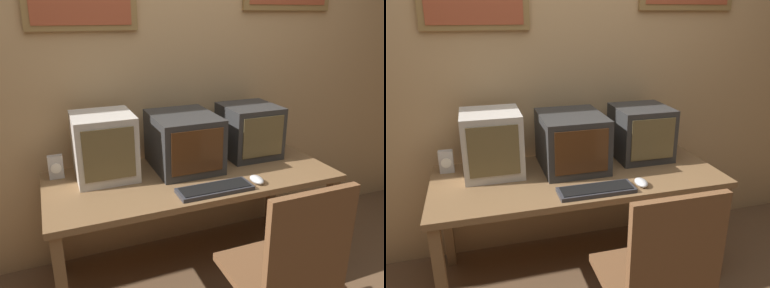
# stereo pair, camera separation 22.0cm
# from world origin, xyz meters

# --- Properties ---
(wall_back) EXTENTS (8.00, 0.08, 2.60)m
(wall_back) POSITION_xyz_m (0.01, 1.23, 1.31)
(wall_back) COLOR tan
(wall_back) RESTS_ON ground_plane
(desk) EXTENTS (1.71, 0.73, 0.71)m
(desk) POSITION_xyz_m (0.00, 0.77, 0.63)
(desk) COLOR olive
(desk) RESTS_ON ground_plane
(monitor_left) EXTENTS (0.34, 0.35, 0.38)m
(monitor_left) POSITION_xyz_m (-0.49, 0.93, 0.90)
(monitor_left) COLOR beige
(monitor_left) RESTS_ON desk
(monitor_center) EXTENTS (0.38, 0.46, 0.34)m
(monitor_center) POSITION_xyz_m (-0.01, 0.90, 0.88)
(monitor_center) COLOR #333333
(monitor_center) RESTS_ON desk
(monitor_right) EXTENTS (0.35, 0.36, 0.34)m
(monitor_right) POSITION_xyz_m (0.48, 0.94, 0.88)
(monitor_right) COLOR #333333
(monitor_right) RESTS_ON desk
(keyboard_main) EXTENTS (0.42, 0.14, 0.03)m
(keyboard_main) POSITION_xyz_m (0.03, 0.51, 0.72)
(keyboard_main) COLOR #333338
(keyboard_main) RESTS_ON desk
(mouse_near_keyboard) EXTENTS (0.07, 0.11, 0.04)m
(mouse_near_keyboard) POSITION_xyz_m (0.30, 0.52, 0.73)
(mouse_near_keyboard) COLOR silver
(mouse_near_keyboard) RESTS_ON desk
(desk_clock) EXTENTS (0.08, 0.05, 0.14)m
(desk_clock) POSITION_xyz_m (-0.76, 1.02, 0.78)
(desk_clock) COLOR #B7B2AD
(desk_clock) RESTS_ON desk
(office_chair) EXTENTS (0.47, 0.47, 0.98)m
(office_chair) POSITION_xyz_m (0.14, 0.00, 0.42)
(office_chair) COLOR black
(office_chair) RESTS_ON ground_plane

